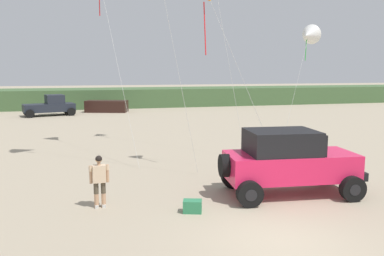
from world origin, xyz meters
The scene contains 8 objects.
ground_plane centered at (0.00, 0.00, 0.00)m, with size 220.00×220.00×0.00m, color tan.
dune_ridge centered at (0.65, 39.33, 1.07)m, with size 90.00×6.91×2.13m, color #426038.
jeep centered at (1.99, 3.33, 1.20)m, with size 4.95×2.76×2.26m.
person_watching centered at (-4.35, 3.59, 0.94)m, with size 0.62×0.31×1.67m.
cooler_box centered at (-1.65, 2.45, 0.19)m, with size 0.56×0.36×0.38m, color #2D7F51.
distant_pickup centered at (-8.27, 30.91, 0.94)m, with size 4.93×3.42×1.98m.
distant_sedan centered at (-2.95, 32.84, 0.60)m, with size 4.20×1.70×1.20m, color black.
kite_black_sled centered at (8.37, 13.09, 6.38)m, with size 3.69×3.24×7.16m.
Camera 1 is at (-4.51, -8.58, 4.26)m, focal length 36.69 mm.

